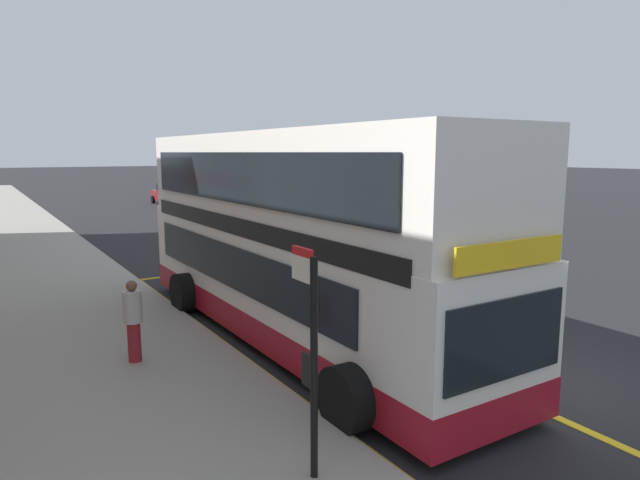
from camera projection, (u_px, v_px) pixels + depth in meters
ground_plane at (119, 214)px, 36.48m from camera, size 260.00×260.00×0.00m
double_decker_bus at (292, 244)px, 11.83m from camera, size 3.24×11.32×4.40m
bus_bay_markings at (293, 335)px, 12.21m from camera, size 3.17×14.75×0.01m
bus_stop_sign at (311, 346)px, 6.48m from camera, size 0.09×0.51×2.76m
parked_car_white_ahead at (236, 220)px, 26.62m from camera, size 2.09×4.20×1.62m
parked_car_maroon_kerbside at (169, 194)px, 43.31m from camera, size 2.09×4.20×1.62m
pedestrian_waiting_near_sign at (133, 318)px, 10.23m from camera, size 0.34×0.34×1.55m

